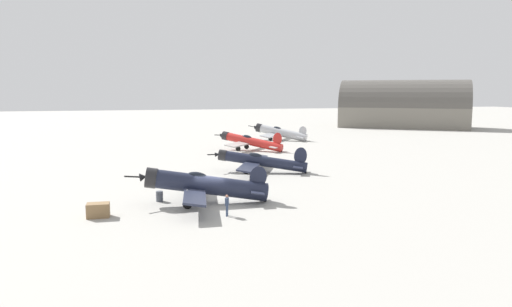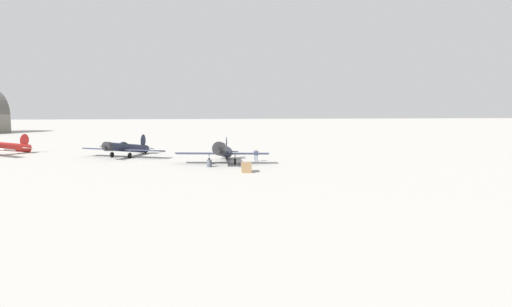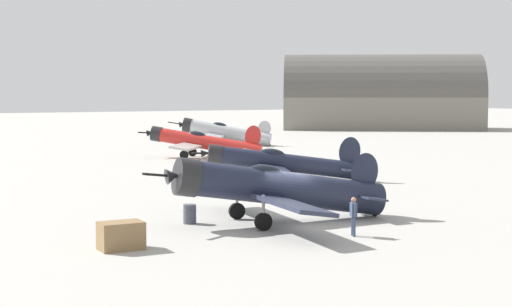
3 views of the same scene
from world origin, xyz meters
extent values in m
plane|color=#A8A59E|center=(0.00, 0.00, 0.00)|extent=(400.00, 400.00, 0.00)
cylinder|color=#1E2338|center=(0.00, 0.00, 1.60)|extent=(2.91, 10.32, 3.08)
cylinder|color=#232326|center=(-0.63, -4.80, 2.33)|extent=(1.85, 1.36, 1.83)
cone|color=#232326|center=(-0.72, -5.44, 2.43)|extent=(0.79, 0.74, 0.79)
cube|color=black|center=(-0.74, -5.59, 2.43)|extent=(1.08, 2.82, 0.51)
ellipsoid|color=black|center=(-0.13, -1.00, 2.43)|extent=(0.99, 1.87, 0.93)
cube|color=#282D42|center=(-0.16, -1.20, 1.35)|extent=(12.30, 3.34, 0.44)
ellipsoid|color=#1E2338|center=(0.56, 4.20, 2.22)|extent=(0.35, 1.77, 2.09)
cube|color=#282D42|center=(0.53, 4.00, 1.08)|extent=(3.52, 1.54, 0.26)
cylinder|color=#999BA0|center=(1.44, -2.02, 1.00)|extent=(0.14, 0.14, 1.20)
cylinder|color=black|center=(1.44, -2.02, 0.40)|extent=(0.30, 0.82, 0.80)
cylinder|color=#999BA0|center=(-1.92, -1.58, 1.00)|extent=(0.14, 0.14, 1.20)
cylinder|color=black|center=(-1.92, -1.58, 0.40)|extent=(0.30, 0.82, 0.80)
cylinder|color=black|center=(0.63, 4.79, 0.14)|extent=(0.14, 0.29, 0.28)
cylinder|color=#1E2338|center=(-14.05, 8.70, 1.32)|extent=(5.16, 10.00, 2.49)
cylinder|color=#232326|center=(-15.99, 4.15, 1.94)|extent=(1.61, 1.48, 1.41)
cone|color=#232326|center=(-16.24, 3.55, 2.02)|extent=(0.74, 0.78, 0.61)
cube|color=black|center=(-16.30, 3.42, 2.02)|extent=(1.61, 2.38, 0.31)
ellipsoid|color=black|center=(-14.46, 7.75, 1.96)|extent=(1.39, 1.93, 0.89)
cube|color=#282D42|center=(-14.54, 7.56, 1.14)|extent=(12.64, 6.70, 0.40)
ellipsoid|color=#1E2338|center=(-12.36, 12.67, 2.03)|extent=(0.79, 1.65, 2.22)
cube|color=#282D42|center=(-12.44, 12.49, 0.86)|extent=(3.56, 2.35, 0.24)
cylinder|color=#999BA0|center=(-13.40, 6.41, 0.87)|extent=(0.14, 0.14, 0.94)
cylinder|color=black|center=(-13.40, 6.41, 0.40)|extent=(0.50, 0.81, 0.80)
cylinder|color=#999BA0|center=(-16.16, 7.58, 0.87)|extent=(0.14, 0.14, 0.94)
cylinder|color=black|center=(-16.16, 7.58, 0.40)|extent=(0.50, 0.81, 0.80)
cylinder|color=black|center=(-12.12, 13.24, 0.14)|extent=(0.20, 0.30, 0.28)
cylinder|color=red|center=(-34.28, 12.39, 1.43)|extent=(7.46, 8.78, 2.85)
cylinder|color=#232326|center=(-37.35, 8.59, 2.19)|extent=(1.79, 1.74, 1.53)
cone|color=#232326|center=(-37.76, 8.09, 2.30)|extent=(0.85, 0.86, 0.66)
cube|color=black|center=(-37.86, 7.97, 2.30)|extent=(1.21, 2.48, 0.31)
ellipsoid|color=black|center=(-34.92, 11.60, 2.14)|extent=(1.71, 1.87, 0.93)
cube|color=#BCB7B2|center=(-35.05, 11.44, 1.26)|extent=(10.07, 8.62, 0.44)
ellipsoid|color=red|center=(-31.59, 15.71, 2.05)|extent=(1.22, 1.47, 2.25)
cube|color=#BCB7B2|center=(-31.71, 15.55, 0.86)|extent=(3.34, 3.00, 0.27)
cylinder|color=#999BA0|center=(-34.22, 9.99, 0.94)|extent=(0.14, 0.14, 1.09)
cylinder|color=black|center=(-34.22, 9.99, 0.40)|extent=(0.66, 0.75, 0.80)
cylinder|color=#999BA0|center=(-36.63, 11.94, 0.94)|extent=(0.14, 0.14, 1.09)
cylinder|color=black|center=(-36.63, 11.94, 0.40)|extent=(0.66, 0.75, 0.80)
cylinder|color=black|center=(-31.20, 16.18, 0.14)|extent=(0.25, 0.28, 0.28)
cylinder|color=#B7BABF|center=(-48.25, 21.71, 1.47)|extent=(6.99, 9.02, 3.23)
cylinder|color=#232326|center=(-50.96, 17.86, 2.31)|extent=(2.04, 1.92, 1.80)
cone|color=#232326|center=(-51.34, 17.32, 2.42)|extent=(0.95, 0.94, 0.78)
cube|color=black|center=(-51.42, 17.20, 2.42)|extent=(1.69, 2.54, 0.61)
ellipsoid|color=black|center=(-48.81, 20.91, 2.30)|extent=(1.65, 1.90, 0.97)
cube|color=#ADAFB5|center=(-48.93, 20.75, 1.26)|extent=(12.13, 9.31, 0.50)
ellipsoid|color=#B7BABF|center=(-45.87, 25.09, 1.95)|extent=(1.13, 1.53, 2.04)
cube|color=#ADAFB5|center=(-45.99, 24.92, 0.86)|extent=(3.41, 2.86, 0.29)
cylinder|color=#999BA0|center=(-47.90, 19.30, 0.96)|extent=(0.14, 0.14, 1.12)
cylinder|color=black|center=(-47.90, 19.30, 0.40)|extent=(0.62, 0.77, 0.80)
cylinder|color=#999BA0|center=(-50.63, 21.23, 0.96)|extent=(0.14, 0.14, 1.12)
cylinder|color=black|center=(-50.63, 21.23, 0.40)|extent=(0.62, 0.77, 0.80)
cylinder|color=black|center=(-45.53, 25.57, 0.14)|extent=(0.24, 0.29, 0.28)
cylinder|color=#384766|center=(4.31, 0.74, 0.42)|extent=(0.12, 0.12, 0.84)
cylinder|color=#384766|center=(4.58, 0.63, 0.42)|extent=(0.12, 0.12, 0.84)
cube|color=#384766|center=(4.45, 0.69, 1.14)|extent=(0.51, 0.39, 0.60)
sphere|color=tan|center=(4.45, 0.69, 1.57)|extent=(0.22, 0.22, 0.22)
cylinder|color=#384766|center=(4.19, 0.79, 1.16)|extent=(0.09, 0.09, 0.56)
cylinder|color=#384766|center=(4.70, 0.58, 1.16)|extent=(0.09, 0.09, 0.56)
cube|color=olive|center=(2.35, -8.93, 0.55)|extent=(1.15, 1.71, 1.10)
cylinder|color=#474C56|center=(-1.88, -4.09, 0.45)|extent=(0.61, 0.61, 0.90)
torus|color=#474C56|center=(-1.88, -4.09, 0.63)|extent=(0.64, 0.64, 0.04)
torus|color=#474C56|center=(-1.88, -4.09, 0.27)|extent=(0.64, 0.64, 0.04)
cube|color=slate|center=(-71.85, 62.14, 2.61)|extent=(29.14, 34.20, 5.22)
cylinder|color=#524E49|center=(-71.85, 62.14, 5.22)|extent=(29.14, 34.20, 14.04)
camera|label=1|loc=(40.14, -6.17, 9.67)|focal=33.81mm
camera|label=2|loc=(-1.67, -59.12, 7.56)|focal=31.18mm
camera|label=3|loc=(31.32, -19.07, 6.15)|focal=55.11mm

